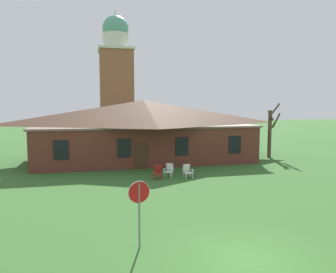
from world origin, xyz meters
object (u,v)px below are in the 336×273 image
(stop_sign, at_px, (139,201))
(lawn_chair_near_door, at_px, (169,170))
(lawn_chair_left_end, at_px, (187,171))
(lawn_chair_by_porch, at_px, (158,172))

(stop_sign, relative_size, lawn_chair_near_door, 2.54)
(lawn_chair_near_door, xyz_separation_m, lawn_chair_left_end, (1.19, -0.60, 0.00))
(stop_sign, xyz_separation_m, lawn_chair_near_door, (3.76, 10.88, -1.23))
(stop_sign, bearing_deg, lawn_chair_near_door, 70.92)
(stop_sign, relative_size, lawn_chair_left_end, 2.54)
(stop_sign, xyz_separation_m, lawn_chair_by_porch, (2.82, 10.39, -1.23))
(lawn_chair_near_door, bearing_deg, lawn_chair_left_end, -26.65)
(lawn_chair_by_porch, height_order, lawn_chair_near_door, same)
(stop_sign, bearing_deg, lawn_chair_by_porch, 74.81)
(lawn_chair_near_door, bearing_deg, lawn_chair_by_porch, -152.55)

